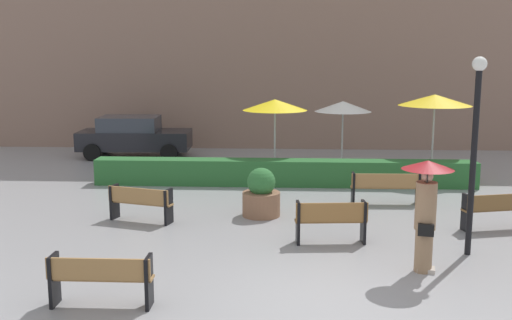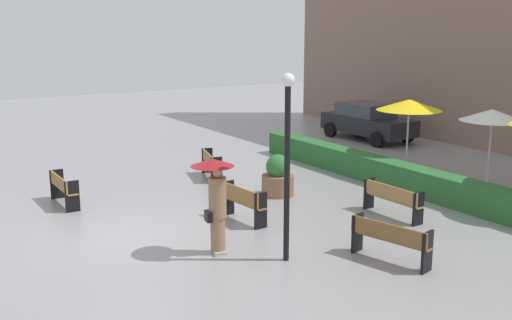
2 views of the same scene
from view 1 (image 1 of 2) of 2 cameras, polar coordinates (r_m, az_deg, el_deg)
ground_plane at (r=10.20m, az=5.68°, el=-12.75°), size 60.00×60.00×0.00m
bench_far_left at (r=14.48m, az=-10.96°, el=-3.88°), size 1.60×0.78×0.84m
bench_far_right at (r=14.65m, az=22.26°, el=-4.23°), size 1.80×0.76×0.85m
bench_mid_center at (r=12.70m, az=7.15°, el=-5.58°), size 1.52×0.47×0.90m
bench_near_left at (r=9.88m, az=-14.58°, el=-10.70°), size 1.64×0.38×0.84m
bench_back_row at (r=16.21m, az=12.24°, el=-2.39°), size 1.84×0.38×0.84m
pedestrian_with_umbrella at (r=11.20m, az=15.88°, el=-3.86°), size 0.92×0.92×2.09m
planter_pot at (r=14.73m, az=0.50°, el=-3.37°), size 0.93×0.93×1.20m
lamp_post at (r=12.29m, az=20.10°, el=2.19°), size 0.28×0.28×3.90m
patio_umbrella_yellow at (r=19.30m, az=1.82°, el=5.25°), size 2.08×2.08×2.49m
patio_umbrella_white at (r=20.53m, az=8.27°, el=5.05°), size 1.92×1.92×2.35m
patio_umbrella_yellow_far at (r=19.80m, az=16.65°, el=5.48°), size 2.29×2.29×2.67m
hedge_strip at (r=18.14m, az=2.68°, el=-1.21°), size 11.46×0.70×0.78m
building_facade at (r=25.47m, az=4.16°, el=14.58°), size 28.00×1.20×11.87m
parked_car at (r=23.47m, az=-11.55°, el=2.25°), size 4.26×2.09×1.57m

